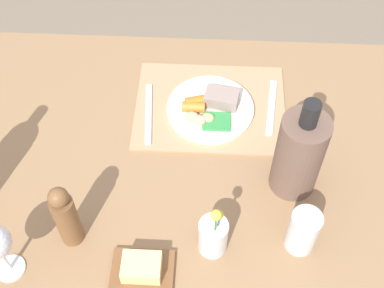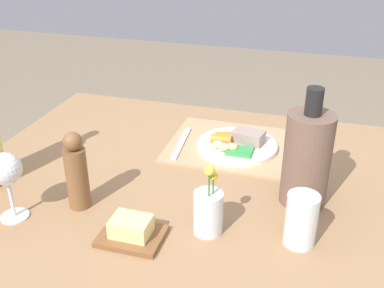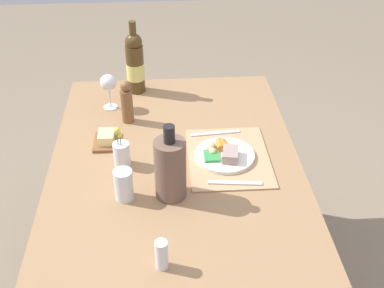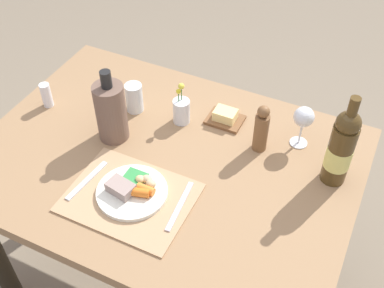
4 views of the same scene
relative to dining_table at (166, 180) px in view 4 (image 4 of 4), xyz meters
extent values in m
plane|color=#81725C|center=(0.00, 0.00, -0.64)|extent=(8.00, 8.00, 0.00)
cube|color=#98724D|center=(0.00, 0.00, 0.09)|extent=(1.28, 0.93, 0.04)
cylinder|color=black|center=(-0.56, 0.38, -0.29)|extent=(0.07, 0.07, 0.71)
cylinder|color=black|center=(0.56, 0.38, -0.29)|extent=(0.07, 0.07, 0.71)
cube|color=tan|center=(-0.02, -0.20, 0.11)|extent=(0.39, 0.30, 0.01)
cylinder|color=white|center=(-0.02, -0.18, 0.12)|extent=(0.22, 0.22, 0.01)
cube|color=gray|center=(-0.04, -0.20, 0.15)|extent=(0.09, 0.07, 0.03)
cylinder|color=orange|center=(0.02, -0.19, 0.15)|extent=(0.06, 0.04, 0.03)
cylinder|color=orange|center=(0.03, -0.17, 0.14)|extent=(0.06, 0.03, 0.03)
ellipsoid|color=#DBC280|center=(-0.01, -0.14, 0.14)|extent=(0.03, 0.03, 0.02)
ellipsoid|color=tan|center=(0.01, -0.13, 0.14)|extent=(0.03, 0.03, 0.02)
ellipsoid|color=tan|center=(0.03, -0.14, 0.14)|extent=(0.03, 0.03, 0.02)
cube|color=green|center=(-0.03, -0.13, 0.14)|extent=(0.07, 0.06, 0.01)
cube|color=silver|center=(-0.18, -0.20, 0.12)|extent=(0.04, 0.19, 0.00)
cube|color=silver|center=(0.14, -0.17, 0.12)|extent=(0.03, 0.20, 0.00)
cylinder|color=silver|center=(-0.22, 0.18, 0.17)|extent=(0.06, 0.06, 0.11)
cylinder|color=silver|center=(-0.22, 0.18, 0.15)|extent=(0.06, 0.06, 0.06)
cylinder|color=silver|center=(-0.03, 0.19, 0.16)|extent=(0.06, 0.06, 0.09)
cylinder|color=#3F7233|center=(-0.04, 0.19, 0.18)|extent=(0.00, 0.00, 0.14)
sphere|color=yellow|center=(-0.04, 0.19, 0.25)|extent=(0.02, 0.02, 0.02)
cylinder|color=#3F7233|center=(-0.04, 0.20, 0.19)|extent=(0.00, 0.00, 0.15)
sphere|color=yellow|center=(-0.04, 0.20, 0.26)|extent=(0.02, 0.02, 0.02)
cylinder|color=#4B3618|center=(0.53, 0.16, 0.22)|extent=(0.08, 0.08, 0.22)
sphere|color=#4B3618|center=(0.53, 0.16, 0.35)|extent=(0.08, 0.08, 0.08)
cylinder|color=#4B3618|center=(0.53, 0.16, 0.40)|extent=(0.03, 0.03, 0.09)
cylinder|color=#E4DB70|center=(0.53, 0.16, 0.21)|extent=(0.08, 0.08, 0.08)
cylinder|color=white|center=(0.39, 0.27, 0.11)|extent=(0.06, 0.06, 0.00)
cylinder|color=white|center=(0.39, 0.27, 0.16)|extent=(0.01, 0.01, 0.09)
sphere|color=white|center=(0.39, 0.27, 0.23)|extent=(0.07, 0.07, 0.07)
cube|color=brown|center=(0.11, 0.26, 0.12)|extent=(0.13, 0.10, 0.01)
cube|color=#F9DF8B|center=(0.11, 0.26, 0.14)|extent=(0.08, 0.06, 0.04)
cylinder|color=brown|center=(0.27, 0.19, 0.18)|extent=(0.05, 0.05, 0.14)
sphere|color=brown|center=(0.27, 0.19, 0.27)|extent=(0.04, 0.04, 0.04)
cylinder|color=brown|center=(-0.21, 0.02, 0.22)|extent=(0.11, 0.11, 0.22)
cylinder|color=black|center=(-0.21, 0.02, 0.36)|extent=(0.04, 0.04, 0.06)
cylinder|color=white|center=(-0.53, 0.06, 0.16)|extent=(0.04, 0.04, 0.10)
camera|label=1|loc=(-0.01, 0.69, 1.14)|focal=48.60mm
camera|label=2|loc=(-0.22, 0.95, 0.72)|focal=43.18mm
camera|label=3|loc=(-1.50, 0.04, 1.22)|focal=46.36mm
camera|label=4|loc=(0.57, -0.98, 1.29)|focal=45.09mm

